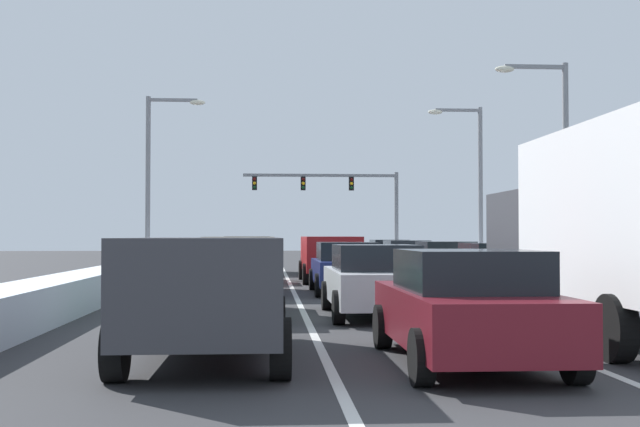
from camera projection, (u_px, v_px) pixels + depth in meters
ground_plane at (346, 289)px, 25.64m from camera, size 135.16×135.16×0.00m
lane_stripe_between_right_lane_and_center_lane at (377, 280)px, 30.94m from camera, size 0.14×57.18×0.01m
lane_stripe_between_center_lane_and_left_lane at (288, 281)px, 30.72m from camera, size 0.14×57.18×0.01m
snow_bank_right_shoulder at (514, 274)px, 31.29m from camera, size 2.08×57.18×0.48m
snow_bank_left_shoulder at (147, 271)px, 30.39m from camera, size 1.26×57.18×0.78m
box_truck_right_lane_nearest at (618, 223)px, 13.37m from camera, size 2.53×7.20×3.36m
sedan_green_right_lane_second at (498, 271)px, 21.24m from camera, size 2.00×4.50×1.51m
sedan_tan_right_lane_third at (445, 264)px, 27.04m from camera, size 2.00×4.50×1.51m
sedan_white_right_lane_fourth at (406, 258)px, 33.57m from camera, size 2.00×4.50×1.51m
sedan_black_right_lane_fifth at (389, 255)px, 39.35m from camera, size 2.00×4.50×1.51m
sedan_maroon_center_lane_nearest at (466, 306)px, 10.70m from camera, size 2.00×4.50×1.51m
sedan_silver_center_lane_second at (374, 280)px, 17.05m from camera, size 2.00×4.50×1.51m
sedan_navy_center_lane_third at (346, 267)px, 23.96m from camera, size 2.00×4.50×1.51m
suv_red_center_lane_fourth at (330, 254)px, 29.87m from camera, size 2.16×4.90×1.67m
suv_gray_center_lane_fifth at (327, 251)px, 36.23m from camera, size 2.16×4.90×1.67m
suv_charcoal_left_lane_nearest at (209, 285)px, 11.16m from camera, size 2.16×4.90×1.67m
sedan_green_left_lane_second at (234, 280)px, 17.12m from camera, size 2.00×4.50×1.51m
suv_tan_left_lane_third at (241, 259)px, 23.91m from camera, size 2.16×4.90×1.67m
sedan_white_left_lane_fourth at (240, 261)px, 29.58m from camera, size 2.00×4.50×1.51m
suv_black_left_lane_fifth at (248, 251)px, 36.70m from camera, size 2.16×4.90×1.67m
traffic_light_gantry at (343, 193)px, 57.06m from camera, size 10.94×0.47×6.20m
street_lamp_right_near at (556, 151)px, 28.87m from camera, size 2.66×0.36×7.87m
street_lamp_right_mid at (473, 172)px, 39.22m from camera, size 2.66×0.36×7.93m
street_lamp_left_mid at (156, 167)px, 36.51m from camera, size 2.66×0.36×7.99m
roadside_sign_right at (571, 183)px, 35.91m from camera, size 3.20×0.16×5.50m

